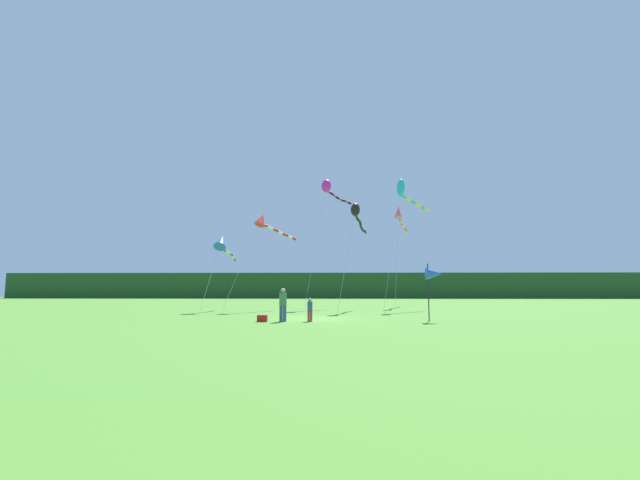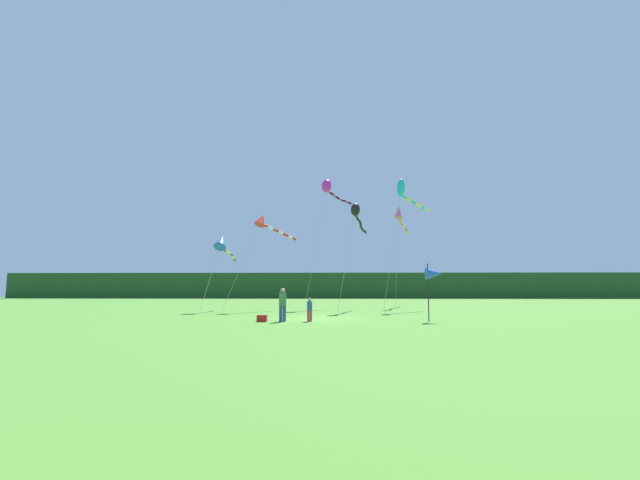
# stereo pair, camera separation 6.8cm
# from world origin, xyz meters

# --- Properties ---
(ground_plane) EXTENTS (120.00, 120.00, 0.00)m
(ground_plane) POSITION_xyz_m (0.00, 0.00, 0.00)
(ground_plane) COLOR #4C842D
(distant_treeline) EXTENTS (108.00, 2.90, 4.20)m
(distant_treeline) POSITION_xyz_m (0.00, 45.00, 2.10)
(distant_treeline) COLOR #234C23
(distant_treeline) RESTS_ON ground
(person_adult) EXTENTS (0.41, 0.41, 1.85)m
(person_adult) POSITION_xyz_m (-1.84, -2.29, 1.03)
(person_adult) COLOR #334C8C
(person_adult) RESTS_ON ground
(person_child) EXTENTS (0.28, 0.28, 1.30)m
(person_child) POSITION_xyz_m (-0.33, -2.20, 0.72)
(person_child) COLOR #B23338
(person_child) RESTS_ON ground
(cooler_box) EXTENTS (0.54, 0.40, 0.36)m
(cooler_box) POSITION_xyz_m (-2.96, -2.37, 0.18)
(cooler_box) COLOR red
(cooler_box) RESTS_ON ground
(banner_flag_pole) EXTENTS (0.90, 0.70, 3.24)m
(banner_flag_pole) POSITION_xyz_m (6.72, -1.66, 2.63)
(banner_flag_pole) COLOR black
(banner_flag_pole) RESTS_ON ground
(kite_red) EXTENTS (5.10, 6.35, 8.16)m
(kite_red) POSITION_xyz_m (-4.75, 8.94, 7.33)
(kite_red) COLOR #B2B2B2
(kite_red) RESTS_ON ground
(kite_cyan) EXTENTS (5.05, 4.86, 11.51)m
(kite_cyan) POSITION_xyz_m (7.31, 11.03, 10.43)
(kite_cyan) COLOR #B2B2B2
(kite_cyan) RESTS_ON ground
(kite_blue) EXTENTS (1.09, 8.08, 6.33)m
(kite_blue) POSITION_xyz_m (-7.98, 7.68, 5.44)
(kite_blue) COLOR #B2B2B2
(kite_blue) RESTS_ON ground
(kite_black) EXTENTS (2.87, 8.86, 8.87)m
(kite_black) POSITION_xyz_m (2.94, 8.47, 7.99)
(kite_black) COLOR #B2B2B2
(kite_black) RESTS_ON ground
(kite_rainbow) EXTENTS (2.54, 7.27, 9.93)m
(kite_rainbow) POSITION_xyz_m (7.66, 15.67, 9.02)
(kite_rainbow) COLOR #B2B2B2
(kite_rainbow) RESTS_ON ground
(kite_magenta) EXTENTS (4.49, 4.46, 12.32)m
(kite_magenta) POSITION_xyz_m (0.53, 14.04, 11.49)
(kite_magenta) COLOR #B2B2B2
(kite_magenta) RESTS_ON ground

